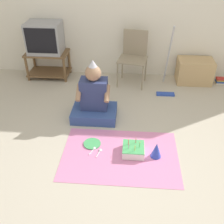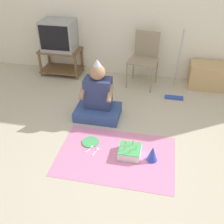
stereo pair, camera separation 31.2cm
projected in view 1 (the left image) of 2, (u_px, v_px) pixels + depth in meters
The scene contains 14 objects.
ground_plane at pixel (128, 163), 2.91m from camera, with size 16.00×16.00×0.00m, color #BCB29E.
tv_stand at pixel (48, 62), 4.54m from camera, with size 0.71×0.43×0.45m.
tv at pixel (45, 38), 4.29m from camera, with size 0.55×0.42×0.50m.
folding_chair at pixel (134, 54), 4.24m from camera, with size 0.51×0.46×0.86m.
cardboard_box_stack at pixel (194, 71), 4.41m from camera, with size 0.58×0.38×0.40m.
dust_mop at pixel (167, 74), 4.07m from camera, with size 0.28×0.46×1.08m.
book_pile at pixel (221, 81), 4.43m from camera, with size 0.20×0.11×0.11m.
person_seated at pixel (94, 100), 3.51m from camera, with size 0.60×0.44×0.83m.
party_cloth at pixel (120, 155), 3.02m from camera, with size 1.33×0.90×0.01m.
birthday_cake at pixel (133, 150), 3.02m from camera, with size 0.25×0.25×0.17m.
party_hat_blue at pixel (156, 150), 2.95m from camera, with size 0.12×0.12×0.19m.
paper_plate at pixel (92, 144), 3.17m from camera, with size 0.21×0.21×0.01m.
plastic_spoon_near at pixel (94, 149), 3.09m from camera, with size 0.07×0.14×0.01m.
plastic_spoon_far at pixel (100, 151), 3.06m from camera, with size 0.06×0.14×0.01m.
Camera 1 is at (-0.02, -2.09, 2.12)m, focal length 42.00 mm.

